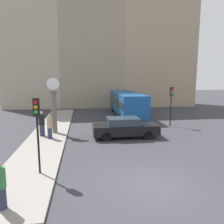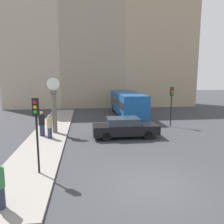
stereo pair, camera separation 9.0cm
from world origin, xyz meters
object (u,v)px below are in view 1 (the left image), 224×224
at_px(pedestrian_tan_coat, 50,127).
at_px(pedestrian_green_hoodie, 0,186).
at_px(pedestrian_black_jacket, 42,124).
at_px(sedan_car, 125,127).
at_px(traffic_light_far, 171,98).
at_px(street_clock, 54,106).
at_px(traffic_light_near, 37,120).
at_px(bus_distant, 127,102).

height_order(pedestrian_tan_coat, pedestrian_green_hoodie, pedestrian_tan_coat).
xyz_separation_m(pedestrian_black_jacket, pedestrian_green_hoodie, (0.30, -9.04, -0.09)).
bearing_deg(sedan_car, pedestrian_black_jacket, 172.40).
bearing_deg(sedan_car, traffic_light_far, 32.34).
bearing_deg(traffic_light_far, pedestrian_green_hoodie, -132.80).
height_order(sedan_car, pedestrian_green_hoodie, pedestrian_green_hoodie).
height_order(sedan_car, pedestrian_black_jacket, pedestrian_black_jacket).
bearing_deg(street_clock, traffic_light_near, -88.33).
relative_size(sedan_car, pedestrian_tan_coat, 2.82).
xyz_separation_m(sedan_car, pedestrian_tan_coat, (-5.33, 0.04, 0.21)).
height_order(sedan_car, street_clock, street_clock).
relative_size(bus_distant, traffic_light_far, 2.77).
relative_size(traffic_light_near, pedestrian_tan_coat, 2.03).
distance_m(street_clock, pedestrian_tan_coat, 2.02).
xyz_separation_m(traffic_light_near, pedestrian_green_hoodie, (-0.72, -2.61, -1.64)).
bearing_deg(pedestrian_black_jacket, traffic_light_near, -81.06).
bearing_deg(pedestrian_green_hoodie, street_clock, 87.08).
distance_m(bus_distant, traffic_light_far, 6.55).
distance_m(traffic_light_near, pedestrian_black_jacket, 6.69).
bearing_deg(pedestrian_green_hoodie, pedestrian_black_jacket, 91.87).
height_order(pedestrian_black_jacket, pedestrian_green_hoodie, pedestrian_black_jacket).
xyz_separation_m(bus_distant, pedestrian_black_jacket, (-7.89, -8.01, -0.50)).
distance_m(pedestrian_tan_coat, pedestrian_green_hoodie, 8.29).
bearing_deg(traffic_light_near, bus_distant, 64.53).
relative_size(bus_distant, traffic_light_near, 2.86).
distance_m(bus_distant, street_clock, 10.10).
xyz_separation_m(bus_distant, street_clock, (-7.09, -7.16, 0.65)).
xyz_separation_m(street_clock, pedestrian_green_hoodie, (-0.50, -9.88, -1.25)).
xyz_separation_m(sedan_car, street_clock, (-5.18, 1.64, 1.42)).
bearing_deg(traffic_light_far, bus_distant, 115.59).
bearing_deg(traffic_light_far, traffic_light_near, -138.34).
relative_size(sedan_car, bus_distant, 0.49).
bearing_deg(bus_distant, street_clock, -134.69).
distance_m(pedestrian_black_jacket, pedestrian_green_hoodie, 9.05).
bearing_deg(pedestrian_tan_coat, sedan_car, -0.42).
bearing_deg(pedestrian_black_jacket, street_clock, 46.57).
height_order(bus_distant, traffic_light_far, traffic_light_far).
bearing_deg(street_clock, sedan_car, -17.58).
xyz_separation_m(traffic_light_near, pedestrian_black_jacket, (-1.01, 6.43, -1.55)).
bearing_deg(pedestrian_tan_coat, street_clock, 84.79).
height_order(traffic_light_far, street_clock, street_clock).
distance_m(street_clock, pedestrian_green_hoodie, 9.98).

